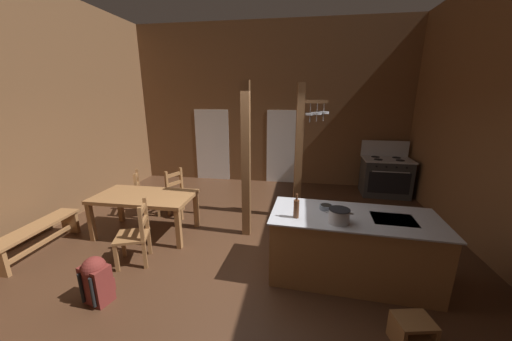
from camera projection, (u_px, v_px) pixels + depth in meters
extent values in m
cube|color=#422819|center=(239.00, 258.00, 4.31)|extent=(8.19, 8.60, 0.10)
cube|color=brown|center=(269.00, 106.00, 7.51)|extent=(8.19, 0.14, 4.32)
cube|color=brown|center=(5.00, 113.00, 4.30)|extent=(0.14, 8.60, 4.32)
cube|color=white|center=(212.00, 145.00, 7.99)|extent=(1.00, 0.01, 2.05)
cube|color=white|center=(282.00, 147.00, 7.68)|extent=(0.84, 0.01, 2.05)
cube|color=olive|center=(351.00, 247.00, 3.68)|extent=(2.15, 1.02, 0.89)
cube|color=#A8AAB2|center=(355.00, 216.00, 3.56)|extent=(2.21, 1.08, 0.02)
cube|color=black|center=(394.00, 219.00, 3.46)|extent=(0.54, 0.43, 0.00)
cube|color=black|center=(346.00, 256.00, 4.19)|extent=(1.99, 0.15, 0.10)
cube|color=#2D2D2D|center=(385.00, 177.00, 6.82)|extent=(1.13, 0.80, 0.90)
cube|color=black|center=(389.00, 183.00, 6.47)|extent=(0.93, 0.04, 0.52)
cylinder|color=#A8AAB2|center=(391.00, 172.00, 6.37)|extent=(0.83, 0.05, 0.02)
cube|color=#A8AAB2|center=(387.00, 159.00, 6.70)|extent=(1.17, 0.84, 0.03)
cube|color=#A8AAB2|center=(385.00, 148.00, 6.99)|extent=(1.14, 0.08, 0.40)
cylinder|color=black|center=(400.00, 160.00, 6.50)|extent=(0.21, 0.21, 0.01)
cylinder|color=black|center=(378.00, 159.00, 6.60)|extent=(0.21, 0.21, 0.01)
cylinder|color=black|center=(396.00, 158.00, 6.79)|extent=(0.21, 0.21, 0.01)
cylinder|color=black|center=(375.00, 157.00, 6.88)|extent=(0.21, 0.21, 0.01)
cylinder|color=black|center=(407.00, 168.00, 6.29)|extent=(0.04, 0.03, 0.04)
cylinder|color=black|center=(396.00, 167.00, 6.33)|extent=(0.04, 0.03, 0.04)
cylinder|color=black|center=(386.00, 167.00, 6.37)|extent=(0.04, 0.03, 0.04)
cylinder|color=black|center=(376.00, 166.00, 6.41)|extent=(0.04, 0.03, 0.04)
cube|color=brown|center=(299.00, 154.00, 5.31)|extent=(0.15, 0.15, 2.67)
cube|color=brown|center=(312.00, 102.00, 5.04)|extent=(0.57, 0.14, 0.06)
cylinder|color=#A8AAB2|center=(310.00, 107.00, 5.07)|extent=(0.01, 0.01, 0.21)
cylinder|color=#A8AAB2|center=(310.00, 114.00, 5.10)|extent=(0.21, 0.21, 0.04)
cylinder|color=#A8AAB2|center=(310.00, 118.00, 5.12)|extent=(0.02, 0.02, 0.14)
cylinder|color=#A8AAB2|center=(317.00, 107.00, 5.06)|extent=(0.01, 0.01, 0.19)
cylinder|color=#A8AAB2|center=(317.00, 113.00, 5.09)|extent=(0.25, 0.25, 0.04)
cylinder|color=#A8AAB2|center=(317.00, 118.00, 5.11)|extent=(0.02, 0.02, 0.14)
cylinder|color=#A8AAB2|center=(324.00, 107.00, 5.05)|extent=(0.01, 0.01, 0.18)
cylinder|color=#A8AAB2|center=(324.00, 113.00, 5.08)|extent=(0.22, 0.22, 0.04)
cylinder|color=#A8AAB2|center=(323.00, 117.00, 5.10)|extent=(0.02, 0.02, 0.14)
cube|color=brown|center=(246.00, 162.00, 4.62)|extent=(0.14, 0.14, 2.67)
cube|color=brown|center=(414.00, 321.00, 2.68)|extent=(0.41, 0.35, 0.04)
cube|color=brown|center=(396.00, 334.00, 2.71)|extent=(0.10, 0.28, 0.26)
cube|color=brown|center=(427.00, 332.00, 2.73)|extent=(0.10, 0.28, 0.26)
cube|color=brown|center=(412.00, 333.00, 2.72)|extent=(0.37, 0.34, 0.03)
cube|color=olive|center=(144.00, 197.00, 4.80)|extent=(1.70, 0.90, 0.06)
cube|color=olive|center=(120.00, 205.00, 5.38)|extent=(0.08, 0.08, 0.68)
cube|color=olive|center=(196.00, 210.00, 5.15)|extent=(0.08, 0.08, 0.68)
cube|color=olive|center=(91.00, 222.00, 4.64)|extent=(0.08, 0.08, 0.68)
cube|color=olive|center=(179.00, 229.00, 4.40)|extent=(0.08, 0.08, 0.68)
cube|color=brown|center=(132.00, 236.00, 4.00)|extent=(0.57, 0.57, 0.04)
cube|color=brown|center=(116.00, 258.00, 3.84)|extent=(0.06, 0.06, 0.41)
cube|color=brown|center=(123.00, 245.00, 4.20)|extent=(0.06, 0.06, 0.41)
cube|color=brown|center=(143.00, 239.00, 3.85)|extent=(0.06, 0.06, 0.95)
cube|color=brown|center=(147.00, 226.00, 4.20)|extent=(0.06, 0.06, 0.95)
cube|color=brown|center=(142.00, 209.00, 3.93)|extent=(0.17, 0.37, 0.07)
cube|color=brown|center=(144.00, 221.00, 3.98)|extent=(0.17, 0.37, 0.07)
cube|color=brown|center=(181.00, 195.00, 5.66)|extent=(0.58, 0.58, 0.04)
cube|color=brown|center=(195.00, 204.00, 5.78)|extent=(0.07, 0.07, 0.41)
cube|color=brown|center=(181.00, 210.00, 5.47)|extent=(0.07, 0.07, 0.41)
cube|color=brown|center=(182.00, 189.00, 5.91)|extent=(0.07, 0.07, 0.95)
cube|color=brown|center=(168.00, 194.00, 5.60)|extent=(0.07, 0.07, 0.95)
cube|color=brown|center=(174.00, 175.00, 5.66)|extent=(0.19, 0.36, 0.07)
cube|color=brown|center=(174.00, 183.00, 5.71)|extent=(0.19, 0.36, 0.07)
cube|color=brown|center=(148.00, 195.00, 5.68)|extent=(0.59, 0.59, 0.04)
cube|color=brown|center=(159.00, 201.00, 5.97)|extent=(0.07, 0.07, 0.41)
cube|color=brown|center=(158.00, 207.00, 5.62)|extent=(0.07, 0.07, 0.41)
cube|color=brown|center=(139.00, 191.00, 5.79)|extent=(0.07, 0.07, 0.95)
cube|color=brown|center=(137.00, 197.00, 5.44)|extent=(0.07, 0.07, 0.95)
cube|color=brown|center=(136.00, 177.00, 5.52)|extent=(0.20, 0.36, 0.07)
cube|color=brown|center=(137.00, 186.00, 5.57)|extent=(0.20, 0.36, 0.07)
cube|color=olive|center=(36.00, 227.00, 4.30)|extent=(0.40, 1.41, 0.04)
cube|color=olive|center=(70.00, 222.00, 4.97)|extent=(0.31, 0.07, 0.40)
cube|color=olive|center=(40.00, 244.00, 4.38)|extent=(0.10, 1.21, 0.06)
cube|color=maroon|center=(97.00, 284.00, 3.27)|extent=(0.36, 0.29, 0.48)
cube|color=maroon|center=(107.00, 282.00, 3.41)|extent=(0.23, 0.11, 0.17)
cylinder|color=black|center=(81.00, 288.00, 3.20)|extent=(0.05, 0.05, 0.38)
cylinder|color=black|center=(92.00, 293.00, 3.13)|extent=(0.05, 0.05, 0.38)
sphere|color=maroon|center=(94.00, 268.00, 3.21)|extent=(0.33, 0.33, 0.27)
cylinder|color=#A8AAB2|center=(339.00, 216.00, 3.34)|extent=(0.25, 0.25, 0.17)
cylinder|color=black|center=(340.00, 210.00, 3.31)|extent=(0.26, 0.26, 0.01)
cylinder|color=#A8AAB2|center=(328.00, 212.00, 3.35)|extent=(0.05, 0.02, 0.02)
cylinder|color=#A8AAB2|center=(351.00, 214.00, 3.31)|extent=(0.05, 0.02, 0.02)
cylinder|color=slate|center=(326.00, 207.00, 3.74)|extent=(0.18, 0.18, 0.06)
cylinder|color=black|center=(326.00, 205.00, 3.73)|extent=(0.15, 0.15, 0.00)
cylinder|color=#56331E|center=(296.00, 209.00, 3.47)|extent=(0.07, 0.07, 0.24)
cylinder|color=#56331E|center=(297.00, 197.00, 3.43)|extent=(0.03, 0.03, 0.08)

